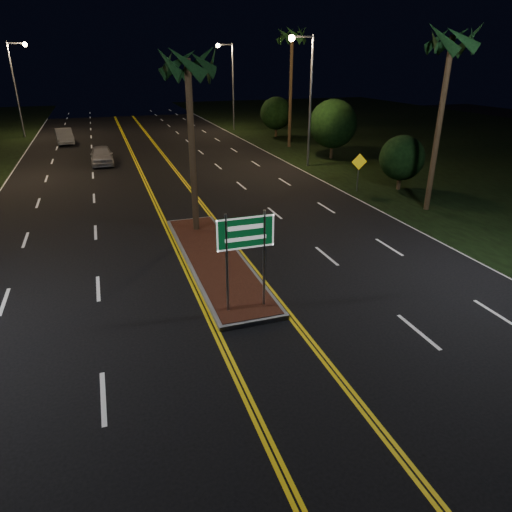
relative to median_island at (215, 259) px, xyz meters
name	(u,v)px	position (x,y,z in m)	size (l,w,h in m)	color
ground	(278,361)	(0.00, -7.00, -0.08)	(120.00, 120.00, 0.00)	black
grass_right	(479,145)	(30.00, 18.00, -0.08)	(40.00, 110.00, 0.01)	black
median_island	(215,259)	(0.00, 0.00, 0.00)	(2.25, 10.25, 0.17)	gray
highway_sign	(246,242)	(0.00, -4.20, 2.32)	(1.80, 0.08, 3.20)	gray
streetlight_left_far	(18,79)	(-10.61, 37.00, 5.57)	(1.91, 0.44, 9.00)	gray
streetlight_right_mid	(306,87)	(10.61, 15.00, 5.57)	(1.91, 0.44, 9.00)	gray
streetlight_right_far	(230,77)	(10.61, 35.00, 5.57)	(1.91, 0.44, 9.00)	gray
palm_median	(187,64)	(0.00, 3.50, 7.19)	(2.40, 2.40, 8.30)	#382819
palm_right_near	(452,42)	(12.50, 3.00, 8.13)	(2.40, 2.40, 9.30)	#382819
palm_right_far	(292,37)	(12.80, 23.00, 9.06)	(2.40, 2.40, 10.30)	#382819
shrub_near	(402,158)	(13.50, 7.00, 1.86)	(2.70, 2.70, 3.30)	#382819
shrub_mid	(333,124)	(14.00, 17.00, 2.64)	(3.78, 3.78, 4.62)	#382819
shrub_far	(276,113)	(13.80, 29.00, 2.25)	(3.24, 3.24, 3.96)	#382819
car_near	(102,154)	(-3.73, 20.63, 0.72)	(2.06, 4.80, 1.60)	#B2B2B8
car_far	(64,135)	(-6.86, 31.55, 0.72)	(2.08, 4.85, 1.62)	#A8ADB2
warning_sign	(359,167)	(10.80, 7.40, 1.40)	(0.96, 0.15, 2.30)	gray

